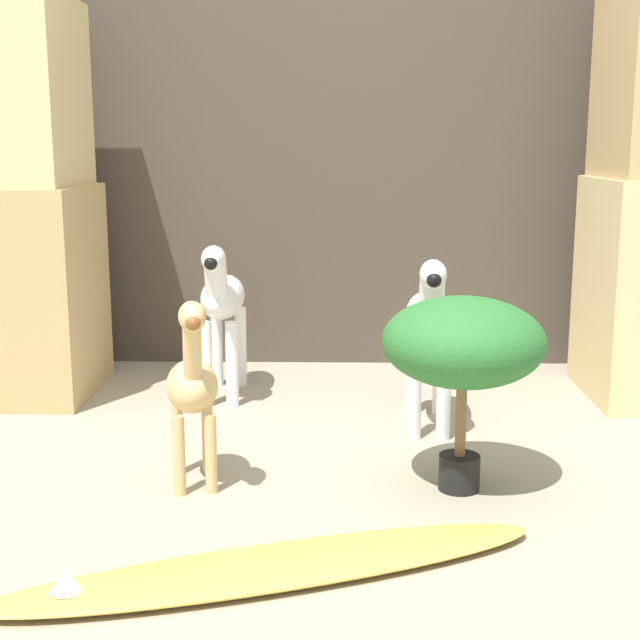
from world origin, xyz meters
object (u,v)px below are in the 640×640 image
(zebra_right, at_px, (429,323))
(potted_palm_front, at_px, (463,345))
(giraffe_figurine, at_px, (192,384))
(surfboard, at_px, (270,567))
(zebra_left, at_px, (222,303))

(zebra_right, relative_size, potted_palm_front, 1.10)
(giraffe_figurine, height_order, surfboard, giraffe_figurine)
(giraffe_figurine, relative_size, surfboard, 0.43)
(zebra_left, bearing_deg, zebra_right, -25.94)
(zebra_right, bearing_deg, zebra_left, 154.06)
(zebra_right, height_order, zebra_left, same)
(zebra_left, height_order, giraffe_figurine, zebra_left)
(surfboard, bearing_deg, giraffe_figurine, 115.64)
(zebra_left, bearing_deg, potted_palm_front, -49.27)
(zebra_right, distance_m, potted_palm_front, 0.55)
(zebra_right, height_order, giraffe_figurine, zebra_right)
(zebra_right, bearing_deg, giraffe_figurine, -142.91)
(giraffe_figurine, distance_m, potted_palm_front, 0.76)
(zebra_left, relative_size, surfboard, 0.47)
(zebra_left, xyz_separation_m, potted_palm_front, (0.78, -0.91, 0.05))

